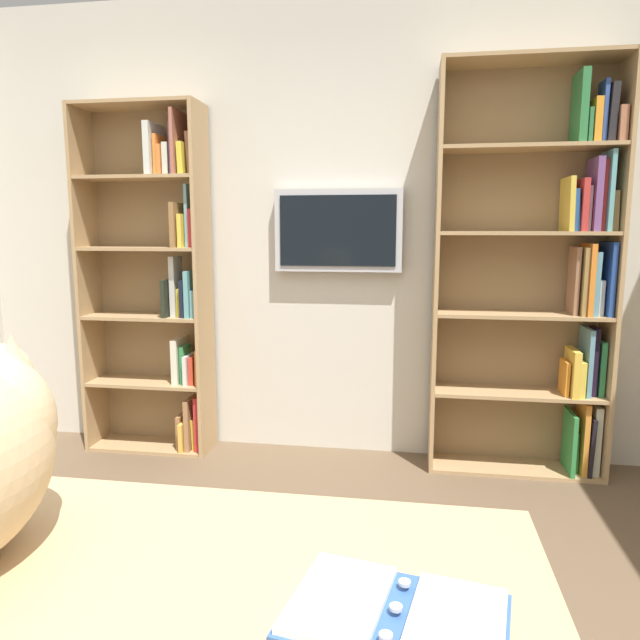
{
  "coord_description": "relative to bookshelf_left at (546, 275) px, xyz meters",
  "views": [
    {
      "loc": [
        -0.5,
        1.23,
        1.36
      ],
      "look_at": [
        -0.13,
        -1.1,
        0.99
      ],
      "focal_mm": 32.46,
      "sensor_mm": 36.0,
      "label": 1
    }
  ],
  "objects": [
    {
      "name": "wall_back",
      "position": [
        1.22,
        -0.17,
        0.23
      ],
      "size": [
        4.52,
        0.06,
        2.7
      ],
      "primitive_type": "cube",
      "color": "beige",
      "rests_on": "ground"
    },
    {
      "name": "bookshelf_left",
      "position": [
        0.0,
        0.0,
        0.0
      ],
      "size": [
        0.95,
        0.28,
        2.24
      ],
      "color": "tan",
      "rests_on": "ground"
    },
    {
      "name": "bookshelf_right",
      "position": [
        2.23,
        0.0,
        -0.07
      ],
      "size": [
        0.76,
        0.28,
        2.08
      ],
      "color": "tan",
      "rests_on": "ground"
    },
    {
      "name": "wall_mounted_tv",
      "position": [
        1.15,
        -0.08,
        0.24
      ],
      "size": [
        0.75,
        0.07,
        0.48
      ],
      "color": "#B7B7BC"
    },
    {
      "name": "desk",
      "position": [
        1.31,
        2.45,
        -0.45
      ],
      "size": [
        1.68,
        0.63,
        0.78
      ],
      "color": "tan",
      "rests_on": "ground"
    },
    {
      "name": "open_binder",
      "position": [
        0.73,
        2.49,
        -0.33
      ],
      "size": [
        0.36,
        0.28,
        0.02
      ],
      "color": "#335999",
      "rests_on": "desk"
    }
  ]
}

